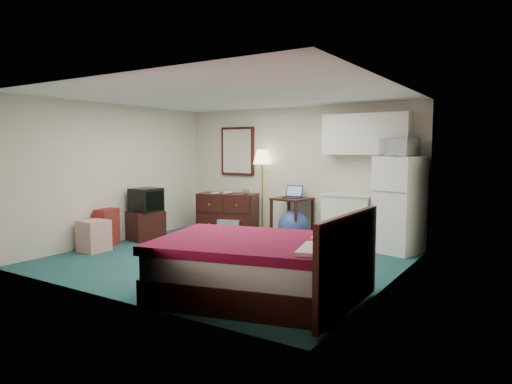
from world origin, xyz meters
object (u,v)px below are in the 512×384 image
Objects in this scene: kitchen_counter at (350,221)px; bed at (252,268)px; floor_lamp at (262,192)px; fridge at (399,205)px; suitcase at (107,227)px; tv_stand at (145,225)px; desk at (292,218)px; dresser at (228,213)px.

kitchen_counter reaches higher than bed.
fridge is (2.74, -0.17, -0.05)m from floor_lamp.
kitchen_counter is at bearing -165.58° from fridge.
fridge is 2.42× the size of suitcase.
fridge is 2.69× the size of tv_stand.
dresser is at bearing -168.39° from desk.
desk is 2.77m from tv_stand.
dresser is 4.07m from bed.
bed is (2.61, -3.12, -0.07)m from dresser.
fridge is at bearing 61.56° from bed.
tv_stand is (-0.88, -1.42, -0.13)m from dresser.
suitcase is (-1.03, -2.18, -0.08)m from dresser.
bed is at bearing -65.94° from dresser.
desk reaches higher than tv_stand.
kitchen_counter is 1.52× the size of tv_stand.
tv_stand is (-1.57, -1.65, -0.58)m from floor_lamp.
tv_stand is 0.78m from suitcase.
bed is (1.93, -3.34, -0.52)m from floor_lamp.
dresser reaches higher than tv_stand.
floor_lamp is at bearing 105.86° from bed.
fridge is at bearing 5.87° from desk.
desk is 1.20× the size of suitcase.
fridge is (2.01, -0.05, 0.40)m from desk.
desk is at bearing -165.00° from fridge.
floor_lamp is 1.93m from kitchen_counter.
tv_stand is at bearing -133.55° from floor_lamp.
dresser is 3.45m from fridge.
floor_lamp is 2.59× the size of suitcase.
suitcase is at bearing -87.02° from tv_stand.
kitchen_counter is at bearing 37.74° from tv_stand.
bed is 3.14× the size of suitcase.
desk is 3.44m from bed.
tv_stand is at bearing -139.10° from desk.
bed is 3.76m from suitcase.
dresser is at bearing 72.32° from tv_stand.
desk is at bearing -9.29° from floor_lamp.
kitchen_counter is 1.37× the size of suitcase.
desk is at bearing 177.89° from kitchen_counter.
bed is at bearing -60.05° from floor_lamp.
floor_lamp is 3.89m from bed.
dresser reaches higher than desk.
dresser is at bearing 115.88° from bed.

